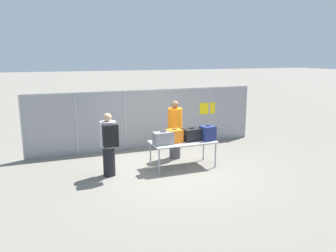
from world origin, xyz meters
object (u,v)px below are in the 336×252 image
suitcase_navy (208,133)px  inspection_table (183,143)px  security_worker_near (175,129)px  suitcase_black (191,135)px  suitcase_grey (163,138)px  traveler_hooded (109,142)px  utility_trailer (152,124)px  suitcase_orange (174,136)px

suitcase_navy → inspection_table: bearing=169.7°
inspection_table → security_worker_near: 0.86m
inspection_table → suitcase_black: bearing=-4.2°
inspection_table → suitcase_grey: (-0.61, -0.10, 0.22)m
inspection_table → traveler_hooded: 2.03m
inspection_table → utility_trailer: size_ratio=0.44×
suitcase_grey → utility_trailer: (1.07, 4.20, -0.51)m
suitcase_grey → traveler_hooded: bearing=175.4°
suitcase_orange → suitcase_navy: 0.95m
inspection_table → utility_trailer: inspection_table is taller
suitcase_black → utility_trailer: 4.15m
inspection_table → suitcase_black: 0.33m
suitcase_grey → traveler_hooded: size_ratio=0.33×
suitcase_black → suitcase_navy: (0.44, -0.11, 0.03)m
suitcase_orange → suitcase_grey: bearing=-163.9°
inspection_table → suitcase_orange: 0.34m
suitcase_grey → security_worker_near: (0.72, 0.93, 0.00)m
suitcase_grey → utility_trailer: suitcase_grey is taller
suitcase_navy → suitcase_black: bearing=166.4°
suitcase_black → traveler_hooded: 2.27m
suitcase_grey → suitcase_orange: bearing=16.1°
suitcase_orange → suitcase_black: (0.50, -0.02, -0.00)m
traveler_hooded → suitcase_black: bearing=-8.1°
security_worker_near → suitcase_navy: bearing=105.7°
suitcase_navy → security_worker_near: (-0.58, 0.95, -0.03)m
suitcase_navy → utility_trailer: size_ratio=0.10×
inspection_table → suitcase_navy: 0.74m
suitcase_grey → security_worker_near: 1.18m
suitcase_grey → suitcase_orange: 0.37m
traveler_hooded → security_worker_near: 2.28m
traveler_hooded → security_worker_near: security_worker_near is taller
inspection_table → suitcase_orange: suitcase_orange is taller
traveler_hooded → utility_trailer: (2.47, 4.08, -0.50)m
traveler_hooded → utility_trailer: bearing=51.4°
suitcase_navy → utility_trailer: suitcase_navy is taller
security_worker_near → suitcase_black: bearing=83.8°
traveler_hooded → utility_trailer: traveler_hooded is taller
suitcase_grey → suitcase_black: 0.86m
inspection_table → suitcase_navy: (0.68, -0.12, 0.25)m
suitcase_black → security_worker_near: 0.86m
suitcase_black → suitcase_navy: bearing=-13.6°
inspection_table → suitcase_orange: bearing=-180.0°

